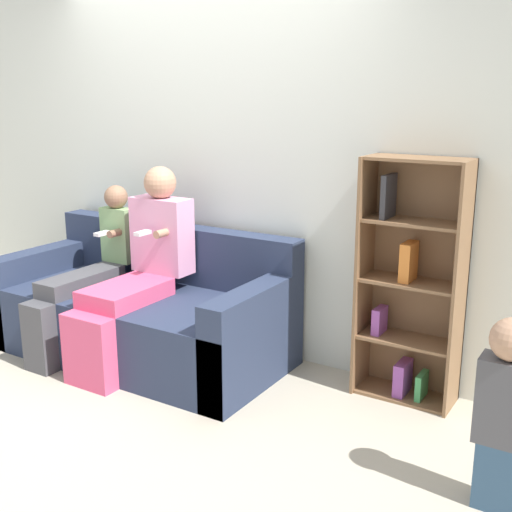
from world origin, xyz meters
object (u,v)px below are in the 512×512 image
adult_seated (139,266)px  child_seated (85,273)px  bookshelf (411,284)px  couch (143,314)px  toddler_standing (505,410)px

adult_seated → child_seated: 0.46m
child_seated → bookshelf: size_ratio=0.79×
bookshelf → couch: bearing=-168.1°
bookshelf → child_seated: bearing=-166.5°
couch → child_seated: bearing=-159.4°
toddler_standing → bookshelf: 1.12m
child_seated → toddler_standing: 2.85m
child_seated → couch: bearing=20.6°
couch → adult_seated: 0.39m
adult_seated → bookshelf: 1.74m
couch → bookshelf: bearing=11.9°
adult_seated → toddler_standing: adult_seated is taller
couch → toddler_standing: 2.50m
toddler_standing → bookshelf: bearing=129.9°
adult_seated → bookshelf: bookshelf is taller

